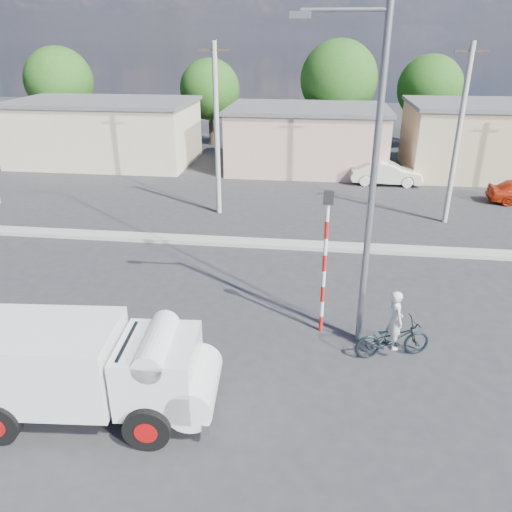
# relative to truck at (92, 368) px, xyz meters

# --- Properties ---
(ground_plane) EXTENTS (120.00, 120.00, 0.00)m
(ground_plane) POSITION_rel_truck_xyz_m (1.95, 2.81, -1.28)
(ground_plane) COLOR #2C2C2E
(ground_plane) RESTS_ON ground
(median) EXTENTS (40.00, 0.80, 0.16)m
(median) POSITION_rel_truck_xyz_m (1.95, 10.81, -1.20)
(median) COLOR #99968E
(median) RESTS_ON ground
(truck) EXTENTS (5.75, 2.60, 2.31)m
(truck) POSITION_rel_truck_xyz_m (0.00, 0.00, 0.00)
(truck) COLOR black
(truck) RESTS_ON ground
(bicycle) EXTENTS (2.23, 1.28, 1.11)m
(bicycle) POSITION_rel_truck_xyz_m (7.10, 3.27, -0.73)
(bicycle) COLOR black
(bicycle) RESTS_ON ground
(cyclist) EXTENTS (0.56, 0.71, 1.70)m
(cyclist) POSITION_rel_truck_xyz_m (7.10, 3.27, -0.43)
(cyclist) COLOR silver
(cyclist) RESTS_ON ground
(car_cream) EXTENTS (4.20, 1.54, 1.37)m
(car_cream) POSITION_rel_truck_xyz_m (8.83, 21.29, -0.60)
(car_cream) COLOR silver
(car_cream) RESTS_ON ground
(traffic_pole) EXTENTS (0.28, 0.18, 4.36)m
(traffic_pole) POSITION_rel_truck_xyz_m (5.15, 4.31, 1.31)
(traffic_pole) COLOR red
(traffic_pole) RESTS_ON ground
(streetlight) EXTENTS (2.34, 0.22, 9.00)m
(streetlight) POSITION_rel_truck_xyz_m (6.09, 4.01, 3.68)
(streetlight) COLOR slate
(streetlight) RESTS_ON ground
(building_row) EXTENTS (37.80, 7.30, 4.44)m
(building_row) POSITION_rel_truck_xyz_m (3.05, 24.81, 0.85)
(building_row) COLOR beige
(building_row) RESTS_ON ground
(tree_row) EXTENTS (43.62, 7.43, 8.42)m
(tree_row) POSITION_rel_truck_xyz_m (5.71, 31.26, 3.71)
(tree_row) COLOR #38281E
(tree_row) RESTS_ON ground
(utility_poles) EXTENTS (35.40, 0.24, 8.00)m
(utility_poles) POSITION_rel_truck_xyz_m (5.20, 14.81, 2.79)
(utility_poles) COLOR #99968E
(utility_poles) RESTS_ON ground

